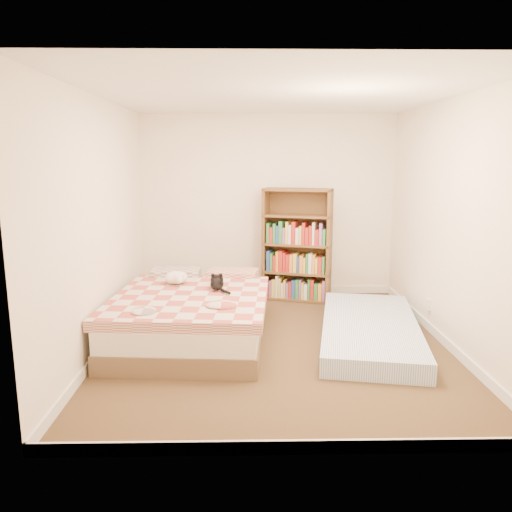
{
  "coord_description": "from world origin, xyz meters",
  "views": [
    {
      "loc": [
        -0.3,
        -4.94,
        1.9
      ],
      "look_at": [
        -0.2,
        0.3,
        0.88
      ],
      "focal_mm": 35.0,
      "sensor_mm": 36.0,
      "label": 1
    }
  ],
  "objects_px": {
    "bookshelf": "(297,259)",
    "black_cat": "(217,283)",
    "white_dog": "(177,278)",
    "bed": "(194,313)",
    "floor_mattress": "(370,330)"
  },
  "relations": [
    {
      "from": "bookshelf",
      "to": "black_cat",
      "type": "relative_size",
      "value": 2.77
    },
    {
      "from": "black_cat",
      "to": "white_dog",
      "type": "distance_m",
      "value": 0.51
    },
    {
      "from": "bed",
      "to": "white_dog",
      "type": "xyz_separation_m",
      "value": [
        -0.21,
        0.31,
        0.32
      ]
    },
    {
      "from": "bookshelf",
      "to": "floor_mattress",
      "type": "height_order",
      "value": "bookshelf"
    },
    {
      "from": "bed",
      "to": "bookshelf",
      "type": "xyz_separation_m",
      "value": [
        1.26,
        1.45,
        0.3
      ]
    },
    {
      "from": "bookshelf",
      "to": "floor_mattress",
      "type": "distance_m",
      "value": 1.76
    },
    {
      "from": "bed",
      "to": "black_cat",
      "type": "xyz_separation_m",
      "value": [
        0.26,
        0.1,
        0.31
      ]
    },
    {
      "from": "bookshelf",
      "to": "floor_mattress",
      "type": "relative_size",
      "value": 0.69
    },
    {
      "from": "bookshelf",
      "to": "black_cat",
      "type": "distance_m",
      "value": 1.68
    },
    {
      "from": "floor_mattress",
      "to": "black_cat",
      "type": "xyz_separation_m",
      "value": [
        -1.64,
        0.22,
        0.47
      ]
    },
    {
      "from": "bed",
      "to": "black_cat",
      "type": "relative_size",
      "value": 4.07
    },
    {
      "from": "black_cat",
      "to": "white_dog",
      "type": "height_order",
      "value": "white_dog"
    },
    {
      "from": "floor_mattress",
      "to": "white_dog",
      "type": "bearing_deg",
      "value": 178.97
    },
    {
      "from": "bed",
      "to": "black_cat",
      "type": "distance_m",
      "value": 0.41
    },
    {
      "from": "floor_mattress",
      "to": "black_cat",
      "type": "relative_size",
      "value": 3.99
    }
  ]
}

